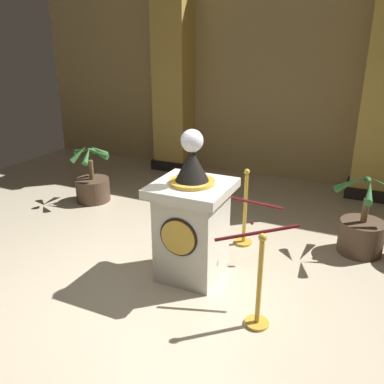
{
  "coord_description": "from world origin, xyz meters",
  "views": [
    {
      "loc": [
        1.93,
        -3.4,
        2.64
      ],
      "look_at": [
        0.17,
        0.4,
        1.05
      ],
      "focal_mm": 37.89,
      "sensor_mm": 36.0,
      "label": 1
    }
  ],
  "objects_px": {
    "pedestal_clock": "(192,221)",
    "stanchion_near": "(259,295)",
    "potted_palm_right": "(362,231)",
    "potted_palm_left": "(93,184)",
    "stanchion_far": "(245,218)"
  },
  "relations": [
    {
      "from": "potted_palm_left",
      "to": "potted_palm_right",
      "type": "relative_size",
      "value": 0.93
    },
    {
      "from": "pedestal_clock",
      "to": "potted_palm_right",
      "type": "relative_size",
      "value": 1.59
    },
    {
      "from": "stanchion_far",
      "to": "potted_palm_right",
      "type": "xyz_separation_m",
      "value": [
        1.46,
        0.42,
        -0.08
      ]
    },
    {
      "from": "potted_palm_right",
      "to": "potted_palm_left",
      "type": "bearing_deg",
      "value": -179.98
    },
    {
      "from": "stanchion_near",
      "to": "stanchion_far",
      "type": "height_order",
      "value": "stanchion_far"
    },
    {
      "from": "stanchion_near",
      "to": "potted_palm_left",
      "type": "bearing_deg",
      "value": 150.54
    },
    {
      "from": "stanchion_far",
      "to": "potted_palm_left",
      "type": "distance_m",
      "value": 2.89
    },
    {
      "from": "pedestal_clock",
      "to": "stanchion_near",
      "type": "distance_m",
      "value": 1.17
    },
    {
      "from": "pedestal_clock",
      "to": "potted_palm_left",
      "type": "xyz_separation_m",
      "value": [
        -2.55,
        1.43,
        -0.4
      ]
    },
    {
      "from": "pedestal_clock",
      "to": "stanchion_far",
      "type": "height_order",
      "value": "pedestal_clock"
    },
    {
      "from": "pedestal_clock",
      "to": "potted_palm_right",
      "type": "distance_m",
      "value": 2.31
    },
    {
      "from": "pedestal_clock",
      "to": "stanchion_far",
      "type": "distance_m",
      "value": 1.11
    },
    {
      "from": "pedestal_clock",
      "to": "potted_palm_left",
      "type": "distance_m",
      "value": 2.95
    },
    {
      "from": "pedestal_clock",
      "to": "stanchion_far",
      "type": "bearing_deg",
      "value": 72.8
    },
    {
      "from": "stanchion_near",
      "to": "potted_palm_right",
      "type": "height_order",
      "value": "potted_palm_right"
    }
  ]
}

